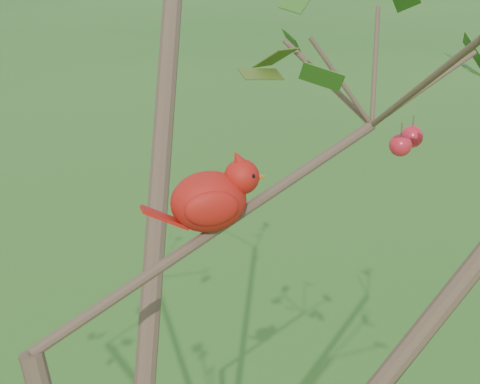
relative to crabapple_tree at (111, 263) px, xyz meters
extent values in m
sphere|color=red|center=(0.59, 0.07, 0.03)|extent=(0.04, 0.04, 0.04)
sphere|color=red|center=(0.64, 0.08, 0.04)|extent=(0.04, 0.04, 0.04)
ellipsoid|color=#AE1B0E|center=(0.21, 0.10, 0.00)|extent=(0.14, 0.12, 0.09)
sphere|color=#AE1B0E|center=(0.26, 0.08, 0.04)|extent=(0.07, 0.07, 0.05)
cone|color=#AE1B0E|center=(0.26, 0.09, 0.06)|extent=(0.05, 0.04, 0.04)
cone|color=#D85914|center=(0.29, 0.08, 0.03)|extent=(0.03, 0.03, 0.02)
ellipsoid|color=black|center=(0.28, 0.08, 0.03)|extent=(0.02, 0.03, 0.03)
cube|color=#AE1B0E|center=(0.15, 0.12, -0.02)|extent=(0.08, 0.05, 0.04)
ellipsoid|color=#AE1B0E|center=(0.22, 0.14, 0.01)|extent=(0.09, 0.05, 0.05)
ellipsoid|color=#AE1B0E|center=(0.20, 0.07, 0.01)|extent=(0.09, 0.05, 0.05)
camera|label=1|loc=(-0.35, -0.77, 0.41)|focal=55.00mm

